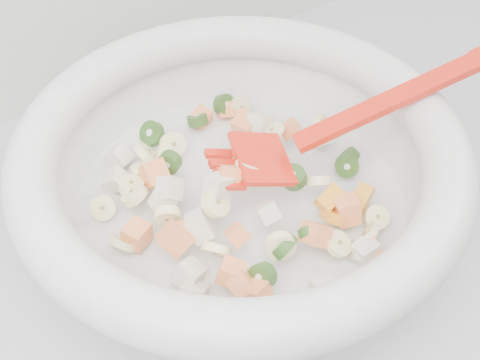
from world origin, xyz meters
TOP-DOWN VIEW (x-y plane):
  - mixing_bowl at (0.02, 1.46)m, footprint 0.46×0.42m

SIDE VIEW (x-z plane):
  - mixing_bowl at x=0.02m, z-range 0.89..1.04m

